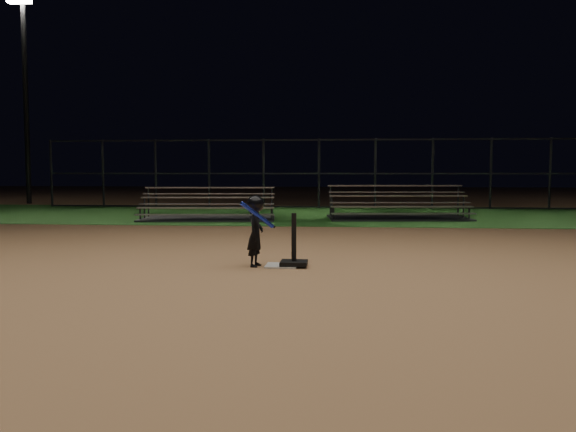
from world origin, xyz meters
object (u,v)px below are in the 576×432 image
at_px(child_batter, 255,229).
at_px(bleacher_left, 208,213).
at_px(batting_tee, 294,256).
at_px(bleacher_right, 398,212).
at_px(home_plate, 282,266).
at_px(light_pole_left, 24,81).

relative_size(child_batter, bleacher_left, 0.27).
distance_m(batting_tee, bleacher_right, 8.78).
bearing_deg(batting_tee, bleacher_right, 75.28).
bearing_deg(batting_tee, home_plate, 176.21).
xyz_separation_m(home_plate, bleacher_right, (2.41, 8.48, 0.18)).
xyz_separation_m(bleacher_left, light_pole_left, (-9.15, 7.20, 4.76)).
height_order(batting_tee, child_batter, child_batter).
distance_m(home_plate, bleacher_left, 8.26).
distance_m(home_plate, batting_tee, 0.23).
bearing_deg(bleacher_right, child_batter, -113.80).
xyz_separation_m(bleacher_left, bleacher_right, (5.26, 0.73, 0.01)).
xyz_separation_m(batting_tee, child_batter, (-0.55, -0.03, 0.39)).
bearing_deg(home_plate, light_pole_left, 128.77).
height_order(home_plate, batting_tee, batting_tee).
height_order(child_batter, light_pole_left, light_pole_left).
xyz_separation_m(bleacher_right, light_pole_left, (-14.41, 6.47, 4.75)).
distance_m(batting_tee, bleacher_left, 8.33).
bearing_deg(light_pole_left, child_batter, -52.19).
bearing_deg(batting_tee, child_batter, -176.88).
distance_m(bleacher_left, light_pole_left, 12.58).
xyz_separation_m(child_batter, bleacher_right, (2.78, 8.52, -0.35)).
distance_m(home_plate, light_pole_left, 19.79).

